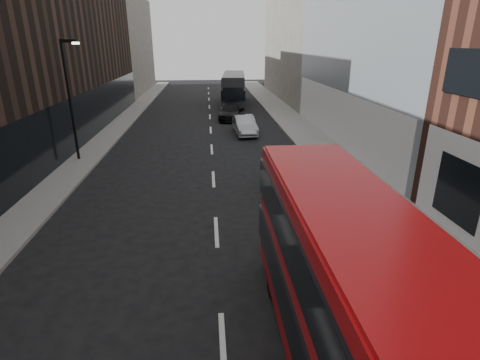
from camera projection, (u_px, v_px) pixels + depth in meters
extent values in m
cube|color=slate|center=(301.00, 130.00, 31.17)|extent=(3.00, 80.00, 0.15)
cube|color=slate|center=(111.00, 134.00, 29.92)|extent=(2.00, 80.00, 0.15)
cube|color=silver|center=(338.00, 117.00, 26.93)|extent=(0.35, 21.00, 3.80)
cube|color=#615B55|center=(300.00, 24.00, 46.13)|extent=(5.00, 24.00, 18.00)
cube|color=black|center=(73.00, 42.00, 31.90)|extent=(5.00, 24.00, 14.00)
cube|color=#615B55|center=(125.00, 45.00, 52.62)|extent=(5.00, 20.00, 13.00)
cylinder|color=black|center=(70.00, 102.00, 22.11)|extent=(0.16, 0.16, 7.00)
cube|color=black|center=(68.00, 41.00, 20.96)|extent=(0.90, 0.15, 0.18)
cube|color=#FFF2CC|center=(76.00, 43.00, 21.04)|extent=(0.35, 0.22, 0.12)
cube|color=#AA0A0D|center=(353.00, 303.00, 7.34)|extent=(2.37, 10.08, 3.66)
cube|color=black|center=(350.00, 328.00, 7.55)|extent=(2.49, 10.13, 1.01)
cube|color=black|center=(358.00, 261.00, 7.01)|extent=(2.49, 10.13, 1.01)
cube|color=black|center=(296.00, 214.00, 12.23)|extent=(1.94, 0.10, 1.28)
cube|color=#AA0A0D|center=(364.00, 218.00, 6.70)|extent=(2.28, 9.68, 0.12)
cylinder|color=black|center=(273.00, 282.00, 10.89)|extent=(0.28, 0.92, 0.91)
cylinder|color=black|center=(340.00, 279.00, 11.03)|extent=(0.28, 0.92, 0.91)
cube|color=black|center=(234.00, 88.00, 43.87)|extent=(3.34, 10.92, 3.03)
cube|color=black|center=(234.00, 90.00, 43.94)|extent=(3.46, 10.98, 1.08)
cube|color=black|center=(233.00, 94.00, 38.82)|extent=(2.08, 0.25, 1.37)
cube|color=black|center=(234.00, 83.00, 48.95)|extent=(2.08, 0.25, 1.37)
cube|color=black|center=(234.00, 74.00, 43.33)|extent=(3.20, 10.48, 0.12)
cylinder|color=black|center=(226.00, 96.00, 47.59)|extent=(0.37, 1.00, 0.98)
cylinder|color=black|center=(243.00, 96.00, 47.59)|extent=(0.37, 1.00, 0.98)
cylinder|color=black|center=(224.00, 105.00, 41.13)|extent=(0.37, 1.00, 0.98)
cylinder|color=black|center=(243.00, 105.00, 41.14)|extent=(0.37, 1.00, 0.98)
imported|color=black|center=(284.00, 178.00, 18.49)|extent=(1.95, 4.18, 1.38)
imported|color=#9B9EA3|center=(245.00, 125.00, 29.96)|extent=(1.82, 4.50, 1.45)
imported|color=black|center=(230.00, 112.00, 35.75)|extent=(2.43, 5.05, 1.42)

